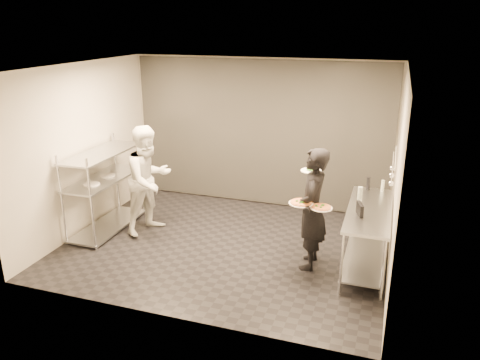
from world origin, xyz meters
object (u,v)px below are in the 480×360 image
(pizza_plate_far, at_px, (321,207))
(bottle_green, at_px, (360,195))
(bottle_dark, at_px, (368,183))
(pass_rack, at_px, (105,186))
(pizza_plate_near, at_px, (301,203))
(bottle_clear, at_px, (383,186))
(pos_monitor, at_px, (360,209))
(chef, at_px, (149,180))
(prep_counter, at_px, (368,228))
(salad_plate, at_px, (311,170))
(waiter, at_px, (312,209))

(pizza_plate_far, bearing_deg, bottle_green, 52.09)
(bottle_dark, bearing_deg, pass_rack, -169.30)
(pizza_plate_near, height_order, bottle_clear, bottle_clear)
(pos_monitor, relative_size, bottle_green, 0.96)
(pizza_plate_near, xyz_separation_m, bottle_dark, (0.83, 1.18, -0.02))
(chef, distance_m, pos_monitor, 3.48)
(prep_counter, relative_size, pizza_plate_far, 5.94)
(salad_plate, bearing_deg, pizza_plate_near, -94.46)
(salad_plate, bearing_deg, prep_counter, -6.59)
(pass_rack, bearing_deg, chef, 12.06)
(pass_rack, xyz_separation_m, waiter, (3.55, -0.20, 0.12))
(bottle_clear, bearing_deg, pizza_plate_far, -122.07)
(chef, xyz_separation_m, bottle_dark, (3.49, 0.64, 0.11))
(salad_plate, xyz_separation_m, bottle_green, (0.71, 0.08, -0.34))
(bottle_clear, distance_m, bottle_dark, 0.22)
(waiter, relative_size, pos_monitor, 7.57)
(chef, distance_m, bottle_dark, 3.55)
(waiter, bearing_deg, salad_plate, -166.55)
(waiter, relative_size, bottle_clear, 10.10)
(prep_counter, xyz_separation_m, pos_monitor, (-0.12, -0.27, 0.38))
(pizza_plate_near, relative_size, bottle_clear, 1.95)
(pizza_plate_near, xyz_separation_m, bottle_clear, (1.04, 1.18, -0.03))
(bottle_green, bearing_deg, pass_rack, -177.48)
(salad_plate, height_order, bottle_green, salad_plate)
(salad_plate, bearing_deg, chef, 178.74)
(pizza_plate_near, distance_m, bottle_green, 0.93)
(pizza_plate_far, xyz_separation_m, bottle_green, (0.46, 0.59, 0.02))
(prep_counter, xyz_separation_m, bottle_clear, (0.14, 0.80, 0.38))
(pos_monitor, distance_m, bottle_dark, 1.07)
(bottle_dark, bearing_deg, bottle_clear, 0.00)
(salad_plate, xyz_separation_m, pos_monitor, (0.75, -0.37, -0.38))
(prep_counter, height_order, pos_monitor, pos_monitor)
(pizza_plate_near, distance_m, bottle_clear, 1.57)
(prep_counter, distance_m, bottle_dark, 0.90)
(waiter, distance_m, salad_plate, 0.58)
(pizza_plate_far, bearing_deg, pos_monitor, 15.50)
(bottle_clear, bearing_deg, pass_rack, -169.81)
(chef, relative_size, salad_plate, 6.05)
(chef, xyz_separation_m, bottle_clear, (3.71, 0.64, 0.09))
(bottle_clear, bearing_deg, bottle_green, -115.70)
(waiter, bearing_deg, bottle_clear, 134.46)
(prep_counter, bearing_deg, chef, 177.44)
(pizza_plate_near, bearing_deg, pos_monitor, 7.63)
(pass_rack, xyz_separation_m, bottle_clear, (4.47, 0.80, 0.24))
(pizza_plate_far, height_order, bottle_dark, bottle_dark)
(pizza_plate_near, relative_size, salad_plate, 1.14)
(waiter, bearing_deg, bottle_green, 118.57)
(pass_rack, height_order, pos_monitor, pass_rack)
(prep_counter, height_order, bottle_green, bottle_green)
(pass_rack, relative_size, prep_counter, 0.89)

